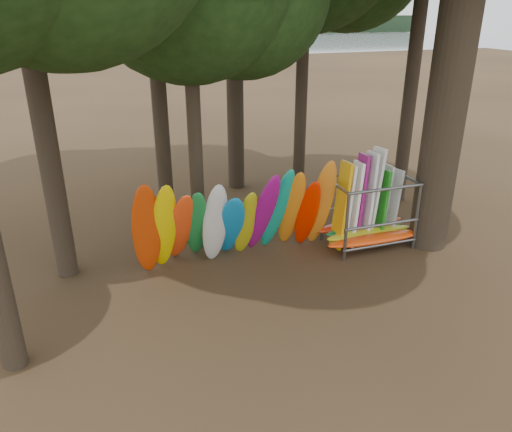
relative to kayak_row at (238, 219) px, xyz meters
name	(u,v)px	position (x,y,z in m)	size (l,w,h in m)	color
ground	(303,282)	(1.25, -1.65, -1.31)	(120.00, 120.00, 0.00)	#47331E
lake	(116,60)	(1.25, 58.35, -1.31)	(160.00, 160.00, 0.00)	gray
far_shore	(97,28)	(1.25, 108.35, 0.69)	(160.00, 4.00, 4.00)	black
kayak_row	(238,219)	(0.00, 0.00, 0.00)	(5.73, 2.19, 3.03)	#BE3207
storage_rack	(368,214)	(4.01, -0.14, -0.33)	(3.18, 1.61, 2.92)	slate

